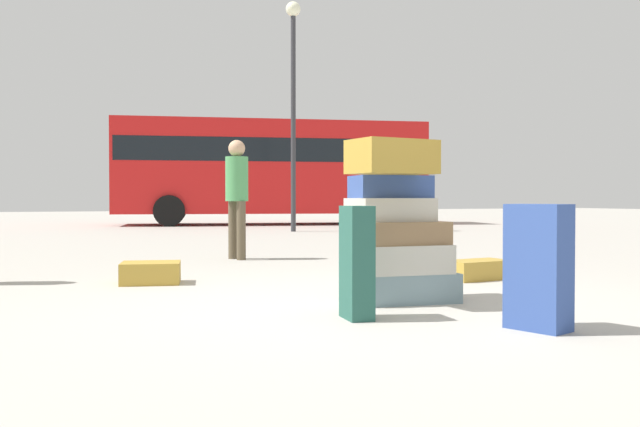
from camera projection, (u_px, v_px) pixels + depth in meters
The scene contains 9 objects.
ground_plane at pixel (353, 307), 5.03m from camera, with size 80.00×80.00×0.00m, color #ADA89E.
suitcase_tower at pixel (397, 232), 5.28m from camera, with size 0.94×0.79×1.24m.
suitcase_tan_white_trunk at pixel (477, 270), 6.76m from camera, with size 0.65×0.36×0.19m, color #B28C33.
suitcase_navy_behind_tower at pixel (538, 267), 4.16m from camera, with size 0.21×0.36×0.77m, color #334F99.
suitcase_teal_left_side at pixel (357, 262), 4.54m from camera, with size 0.16×0.28×0.75m, color #26594C.
suitcase_tan_upright_blue at pixel (151, 273), 6.44m from camera, with size 0.54×0.42×0.20m, color #B28C33.
person_tourist_with_camera at pixel (237, 188), 8.97m from camera, with size 0.30×0.33×1.57m.
parked_bus at pixel (271, 165), 21.24m from camera, with size 9.73×4.43×3.15m.
lamp_post at pixel (293, 80), 16.48m from camera, with size 0.36×0.36×5.55m.
Camera 1 is at (-2.13, -4.54, 0.80)m, focal length 38.33 mm.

